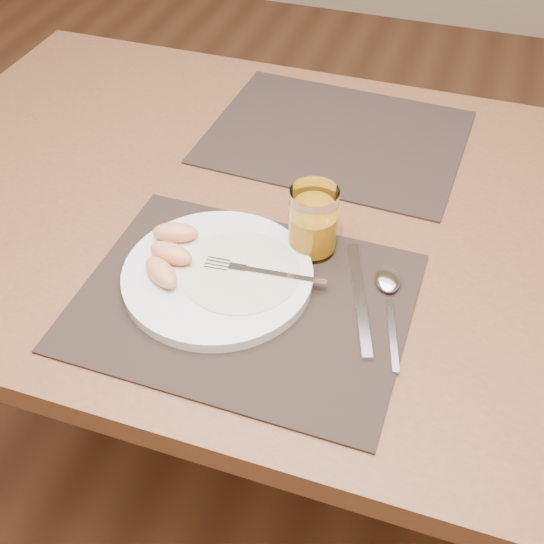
{
  "coord_description": "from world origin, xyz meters",
  "views": [
    {
      "loc": [
        0.25,
        -0.82,
        1.43
      ],
      "look_at": [
        0.03,
        -0.17,
        0.77
      ],
      "focal_mm": 45.0,
      "sensor_mm": 36.0,
      "label": 1
    }
  ],
  "objects_px": {
    "table": "(288,246)",
    "fork": "(254,271)",
    "plate": "(218,275)",
    "knife": "(361,307)",
    "spoon": "(388,287)",
    "juice_glass": "(313,224)",
    "placemat_far": "(336,137)",
    "placemat_near": "(244,301)"
  },
  "relations": [
    {
      "from": "fork",
      "to": "knife",
      "type": "bearing_deg",
      "value": -2.22
    },
    {
      "from": "placemat_near",
      "to": "knife",
      "type": "height_order",
      "value": "knife"
    },
    {
      "from": "spoon",
      "to": "fork",
      "type": "bearing_deg",
      "value": -167.25
    },
    {
      "from": "plate",
      "to": "fork",
      "type": "bearing_deg",
      "value": 17.93
    },
    {
      "from": "plate",
      "to": "spoon",
      "type": "height_order",
      "value": "plate"
    },
    {
      "from": "table",
      "to": "plate",
      "type": "distance_m",
      "value": 0.22
    },
    {
      "from": "plate",
      "to": "fork",
      "type": "distance_m",
      "value": 0.05
    },
    {
      "from": "placemat_far",
      "to": "plate",
      "type": "distance_m",
      "value": 0.42
    },
    {
      "from": "knife",
      "to": "spoon",
      "type": "height_order",
      "value": "spoon"
    },
    {
      "from": "placemat_near",
      "to": "plate",
      "type": "distance_m",
      "value": 0.06
    },
    {
      "from": "fork",
      "to": "juice_glass",
      "type": "relative_size",
      "value": 1.65
    },
    {
      "from": "placemat_far",
      "to": "spoon",
      "type": "bearing_deg",
      "value": -64.59
    },
    {
      "from": "table",
      "to": "placemat_near",
      "type": "xyz_separation_m",
      "value": [
        0.0,
        -0.22,
        0.09
      ]
    },
    {
      "from": "spoon",
      "to": "placemat_far",
      "type": "bearing_deg",
      "value": 115.41
    },
    {
      "from": "placemat_far",
      "to": "juice_glass",
      "type": "height_order",
      "value": "juice_glass"
    },
    {
      "from": "plate",
      "to": "table",
      "type": "bearing_deg",
      "value": 76.94
    },
    {
      "from": "placemat_near",
      "to": "juice_glass",
      "type": "xyz_separation_m",
      "value": [
        0.06,
        0.13,
        0.05
      ]
    },
    {
      "from": "spoon",
      "to": "placemat_near",
      "type": "bearing_deg",
      "value": -155.57
    },
    {
      "from": "knife",
      "to": "juice_glass",
      "type": "distance_m",
      "value": 0.14
    },
    {
      "from": "table",
      "to": "plate",
      "type": "relative_size",
      "value": 5.19
    },
    {
      "from": "table",
      "to": "plate",
      "type": "height_order",
      "value": "plate"
    },
    {
      "from": "plate",
      "to": "spoon",
      "type": "xyz_separation_m",
      "value": [
        0.23,
        0.06,
        -0.0
      ]
    },
    {
      "from": "placemat_far",
      "to": "fork",
      "type": "xyz_separation_m",
      "value": [
        -0.01,
        -0.4,
        0.02
      ]
    },
    {
      "from": "plate",
      "to": "spoon",
      "type": "distance_m",
      "value": 0.24
    },
    {
      "from": "table",
      "to": "fork",
      "type": "bearing_deg",
      "value": -88.65
    },
    {
      "from": "table",
      "to": "spoon",
      "type": "relative_size",
      "value": 7.37
    },
    {
      "from": "table",
      "to": "spoon",
      "type": "xyz_separation_m",
      "value": [
        0.19,
        -0.14,
        0.09
      ]
    },
    {
      "from": "table",
      "to": "knife",
      "type": "relative_size",
      "value": 6.56
    },
    {
      "from": "knife",
      "to": "spoon",
      "type": "relative_size",
      "value": 1.12
    },
    {
      "from": "fork",
      "to": "spoon",
      "type": "bearing_deg",
      "value": 12.75
    },
    {
      "from": "fork",
      "to": "juice_glass",
      "type": "height_order",
      "value": "juice_glass"
    },
    {
      "from": "juice_glass",
      "to": "spoon",
      "type": "bearing_deg",
      "value": -21.25
    },
    {
      "from": "placemat_far",
      "to": "fork",
      "type": "height_order",
      "value": "fork"
    },
    {
      "from": "spoon",
      "to": "table",
      "type": "bearing_deg",
      "value": 144.08
    },
    {
      "from": "fork",
      "to": "spoon",
      "type": "distance_m",
      "value": 0.19
    },
    {
      "from": "spoon",
      "to": "plate",
      "type": "bearing_deg",
      "value": -166.14
    },
    {
      "from": "table",
      "to": "juice_glass",
      "type": "relative_size",
      "value": 13.16
    },
    {
      "from": "table",
      "to": "spoon",
      "type": "distance_m",
      "value": 0.25
    },
    {
      "from": "knife",
      "to": "table",
      "type": "bearing_deg",
      "value": 131.09
    },
    {
      "from": "placemat_near",
      "to": "plate",
      "type": "height_order",
      "value": "plate"
    },
    {
      "from": "table",
      "to": "plate",
      "type": "xyz_separation_m",
      "value": [
        -0.04,
        -0.19,
        0.1
      ]
    },
    {
      "from": "table",
      "to": "placemat_far",
      "type": "relative_size",
      "value": 3.11
    }
  ]
}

